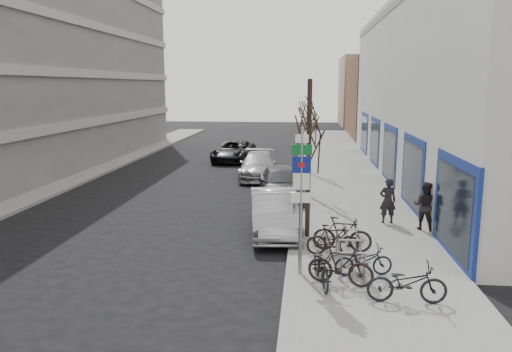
% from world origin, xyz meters
% --- Properties ---
extents(ground, '(120.00, 120.00, 0.00)m').
position_xyz_m(ground, '(0.00, 0.00, 0.00)').
color(ground, black).
rests_on(ground, ground).
extents(sidewalk_east, '(5.00, 70.00, 0.15)m').
position_xyz_m(sidewalk_east, '(4.50, 10.00, 0.07)').
color(sidewalk_east, slate).
rests_on(sidewalk_east, ground).
extents(sidewalk_west, '(3.00, 70.00, 0.15)m').
position_xyz_m(sidewalk_west, '(-11.00, 10.00, 0.07)').
color(sidewalk_west, slate).
rests_on(sidewalk_west, ground).
extents(brick_building_far, '(12.00, 14.00, 8.00)m').
position_xyz_m(brick_building_far, '(13.00, 40.00, 4.00)').
color(brick_building_far, brown).
rests_on(brick_building_far, ground).
extents(tan_building_far, '(13.00, 12.00, 9.00)m').
position_xyz_m(tan_building_far, '(13.50, 55.00, 4.50)').
color(tan_building_far, '#937A5B').
rests_on(tan_building_far, ground).
extents(highway_sign_pole, '(0.55, 0.10, 4.20)m').
position_xyz_m(highway_sign_pole, '(2.40, -0.01, 2.46)').
color(highway_sign_pole, gray).
rests_on(highway_sign_pole, ground).
extents(bike_rack, '(0.66, 2.26, 0.83)m').
position_xyz_m(bike_rack, '(3.80, 0.60, 0.66)').
color(bike_rack, gray).
rests_on(bike_rack, sidewalk_east).
extents(tree_near, '(1.80, 1.80, 5.50)m').
position_xyz_m(tree_near, '(2.60, 3.50, 4.10)').
color(tree_near, black).
rests_on(tree_near, ground).
extents(tree_mid, '(1.80, 1.80, 5.50)m').
position_xyz_m(tree_mid, '(2.60, 10.00, 4.10)').
color(tree_mid, black).
rests_on(tree_mid, ground).
extents(tree_far, '(1.80, 1.80, 5.50)m').
position_xyz_m(tree_far, '(2.60, 16.50, 4.10)').
color(tree_far, black).
rests_on(tree_far, ground).
extents(meter_front, '(0.10, 0.08, 1.27)m').
position_xyz_m(meter_front, '(2.15, 3.00, 0.92)').
color(meter_front, gray).
rests_on(meter_front, sidewalk_east).
extents(meter_mid, '(0.10, 0.08, 1.27)m').
position_xyz_m(meter_mid, '(2.15, 8.50, 0.92)').
color(meter_mid, gray).
rests_on(meter_mid, sidewalk_east).
extents(meter_back, '(0.10, 0.08, 1.27)m').
position_xyz_m(meter_back, '(2.15, 14.00, 0.92)').
color(meter_back, gray).
rests_on(meter_back, sidewalk_east).
extents(bike_near_left, '(0.85, 1.91, 1.13)m').
position_xyz_m(bike_near_left, '(2.97, -0.74, 0.71)').
color(bike_near_left, black).
rests_on(bike_near_left, sidewalk_east).
extents(bike_near_right, '(1.83, 0.97, 1.06)m').
position_xyz_m(bike_near_right, '(3.46, -0.74, 0.68)').
color(bike_near_right, black).
rests_on(bike_near_right, sidewalk_east).
extents(bike_mid_curb, '(1.68, 0.80, 0.99)m').
position_xyz_m(bike_mid_curb, '(4.12, -0.01, 0.64)').
color(bike_mid_curb, black).
rests_on(bike_mid_curb, sidewalk_east).
extents(bike_mid_inner, '(1.91, 0.79, 1.13)m').
position_xyz_m(bike_mid_inner, '(3.68, 1.98, 0.71)').
color(bike_mid_inner, black).
rests_on(bike_mid_inner, sidewalk_east).
extents(bike_far_curb, '(1.90, 0.59, 1.15)m').
position_xyz_m(bike_far_curb, '(4.96, -1.67, 0.73)').
color(bike_far_curb, black).
rests_on(bike_far_curb, sidewalk_east).
extents(bike_far_inner, '(1.65, 0.59, 0.99)m').
position_xyz_m(bike_far_inner, '(3.38, 1.59, 0.64)').
color(bike_far_inner, black).
rests_on(bike_far_inner, sidewalk_east).
extents(parked_car_front, '(2.23, 4.86, 1.54)m').
position_xyz_m(parked_car_front, '(1.40, 4.16, 0.77)').
color(parked_car_front, '#A2A3A7').
rests_on(parked_car_front, ground).
extents(parked_car_mid, '(2.55, 5.05, 1.65)m').
position_xyz_m(parked_car_mid, '(1.40, 9.46, 0.82)').
color(parked_car_mid, '#444549').
rests_on(parked_car_mid, ground).
extents(parked_car_back, '(2.31, 5.18, 1.48)m').
position_xyz_m(parked_car_back, '(-0.20, 14.98, 0.74)').
color(parked_car_back, '#959599').
rests_on(parked_car_back, ground).
extents(lane_car, '(2.89, 5.40, 1.44)m').
position_xyz_m(lane_car, '(-2.58, 21.39, 0.72)').
color(lane_car, black).
rests_on(lane_car, ground).
extents(pedestrian_near, '(0.66, 0.46, 1.72)m').
position_xyz_m(pedestrian_near, '(5.61, 5.47, 1.01)').
color(pedestrian_near, black).
rests_on(pedestrian_near, sidewalk_east).
extents(pedestrian_far, '(0.79, 0.71, 1.77)m').
position_xyz_m(pedestrian_far, '(6.80, 4.72, 1.04)').
color(pedestrian_far, black).
rests_on(pedestrian_far, sidewalk_east).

